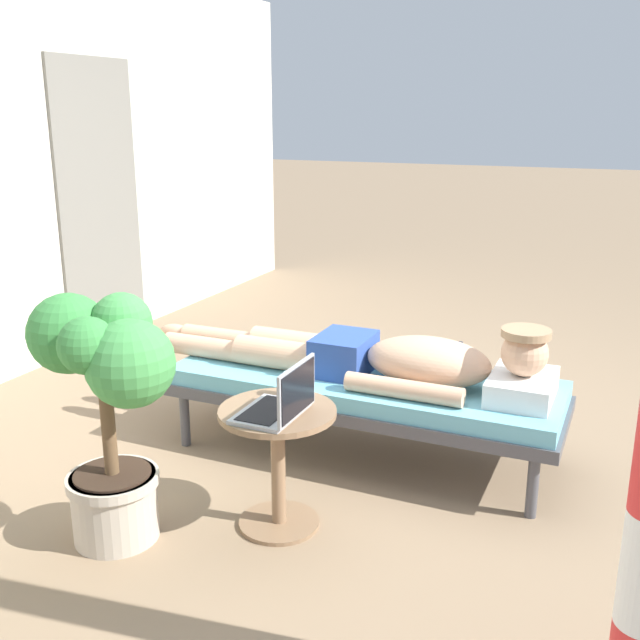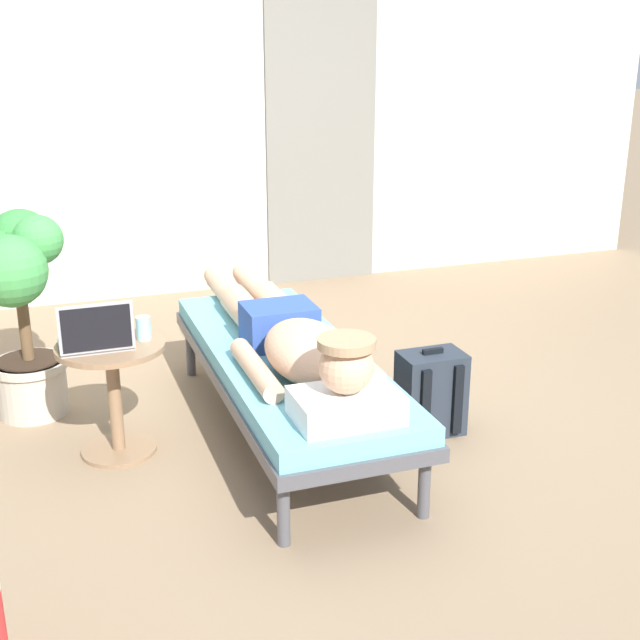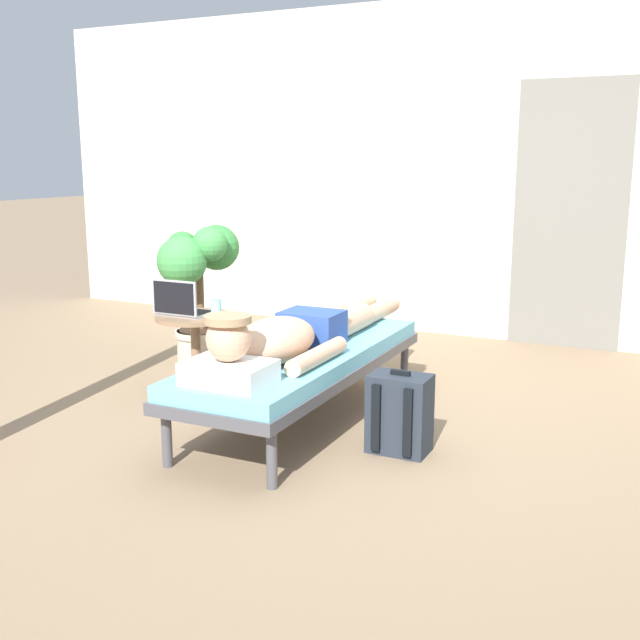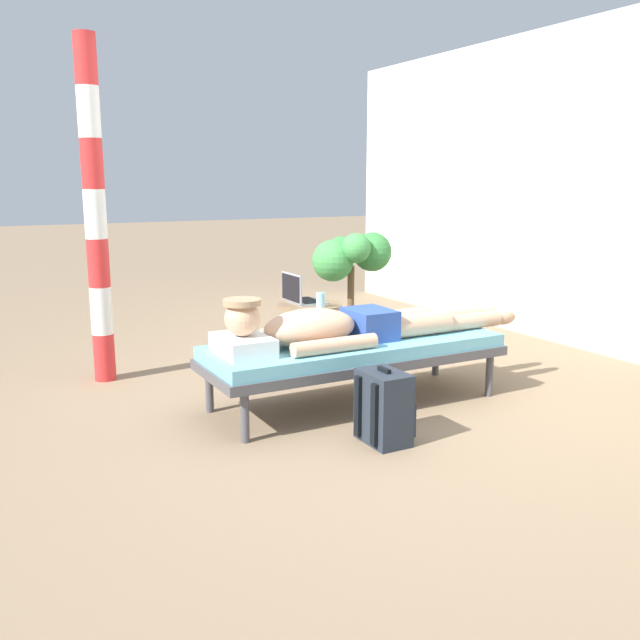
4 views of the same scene
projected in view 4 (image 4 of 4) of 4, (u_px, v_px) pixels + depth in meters
The scene contains 10 objects.
ground_plane at pixel (358, 413), 4.29m from camera, with size 40.00×40.00×0.00m, color #8C7256.
house_wall_back at pixel (636, 189), 5.39m from camera, with size 7.60×0.20×2.70m, color beige.
lounge_chair at pixel (355, 352), 4.40m from camera, with size 0.68×1.95×0.42m.
person_reclining at pixel (343, 326), 4.32m from camera, with size 0.53×2.17×0.33m.
side_table at pixel (310, 326), 5.11m from camera, with size 0.48×0.48×0.52m.
laptop at pixel (300, 295), 5.09m from camera, with size 0.31×0.24×0.23m.
drink_glass at pixel (321, 300), 4.94m from camera, with size 0.06×0.06×0.11m, color #99D8E5.
backpack at pixel (384, 408), 3.78m from camera, with size 0.30×0.26×0.42m.
potted_plant at pixel (351, 279), 5.62m from camera, with size 0.44×0.66×1.01m.
porch_post at pixel (95, 214), 4.76m from camera, with size 0.15×0.15×2.37m.
Camera 4 is at (3.49, -2.15, 1.42)m, focal length 38.80 mm.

